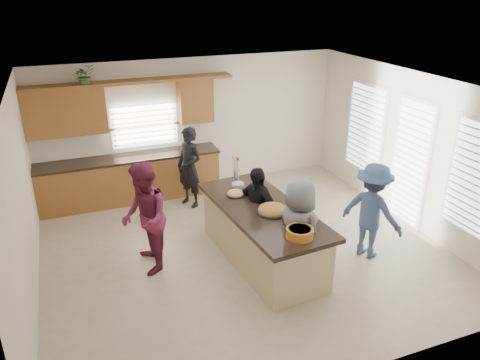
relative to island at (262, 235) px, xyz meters
name	(u,v)px	position (x,y,z in m)	size (l,w,h in m)	color
floor	(243,250)	(-0.18, 0.39, -0.45)	(6.50, 6.50, 0.00)	#C5B592
room_shell	(243,144)	(-0.18, 0.39, 1.45)	(6.52, 6.02, 2.81)	silver
back_cabinetry	(126,158)	(-1.65, 3.13, 0.46)	(4.08, 0.66, 2.46)	olive
right_wall_glazing	(412,155)	(3.04, 0.26, 0.89)	(0.06, 4.00, 2.25)	white
island	(262,235)	(0.00, 0.00, 0.00)	(1.37, 2.79, 0.95)	tan
platter_front	(272,211)	(0.07, -0.19, 0.53)	(0.50, 0.50, 0.20)	black
platter_mid	(260,196)	(0.12, 0.37, 0.52)	(0.38, 0.38, 0.16)	black
platter_back	(236,194)	(-0.24, 0.59, 0.52)	(0.31, 0.31, 0.13)	black
salad_bowl	(300,232)	(0.10, -1.02, 0.57)	(0.38, 0.38, 0.14)	orange
clear_cup	(310,228)	(0.32, -0.93, 0.55)	(0.08, 0.08, 0.10)	white
plate_stack	(238,184)	(-0.06, 0.94, 0.52)	(0.21, 0.21, 0.05)	#BB9BE2
flower_vase	(236,167)	(0.01, 1.21, 0.74)	(0.14, 0.14, 0.43)	silver
potted_plant	(85,75)	(-2.24, 3.21, 2.15)	(0.37, 0.32, 0.41)	#3A6A2A
woman_left_back	(189,167)	(-0.53, 2.41, 0.36)	(0.59, 0.39, 1.63)	black
woman_left_mid	(145,218)	(-1.78, 0.43, 0.44)	(0.87, 0.68, 1.79)	maroon
woman_left_front	(257,210)	(0.02, 0.30, 0.30)	(0.89, 0.37, 1.51)	black
woman_right_back	(372,211)	(1.71, -0.49, 0.36)	(1.05, 0.60, 1.62)	#32486E
woman_right_front	(298,232)	(0.26, -0.70, 0.38)	(0.81, 0.53, 1.66)	slate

